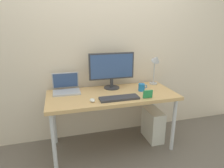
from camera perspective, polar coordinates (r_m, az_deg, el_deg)
The scene contains 11 objects.
ground_plane at distance 2.68m, azimuth 0.00°, elevation -17.41°, with size 6.00×6.00×0.00m, color #665B51.
back_wall at distance 2.60m, azimuth -2.38°, elevation 12.26°, with size 4.40×0.04×2.60m, color beige.
desk at distance 2.37m, azimuth 0.00°, elevation -4.19°, with size 1.52×0.67×0.72m.
monitor at distance 2.47m, azimuth -0.08°, elevation 4.58°, with size 0.58×0.20×0.46m.
laptop at distance 2.46m, azimuth -13.15°, elevation -0.90°, with size 0.32×0.27×0.23m.
desk_lamp at distance 2.69m, azimuth 12.56°, elevation 5.91°, with size 0.11×0.16×0.42m.
keyboard at distance 2.18m, azimuth 2.12°, elevation -4.11°, with size 0.44×0.14×0.02m, color #333338.
mouse at distance 2.11m, azimuth -5.72°, elevation -4.71°, with size 0.06×0.09×0.03m, color silver.
coffee_mug at distance 2.46m, azimuth 8.61°, elevation -0.94°, with size 0.11×0.08×0.09m.
photo_frame at distance 2.23m, azimuth 10.35°, elevation -2.90°, with size 0.11×0.02×0.09m, color #268C4C.
computer_tower at distance 2.77m, azimuth 11.76°, elevation -11.44°, with size 0.18×0.36×0.42m, color silver.
Camera 1 is at (-0.59, -2.13, 1.52)m, focal length 31.50 mm.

